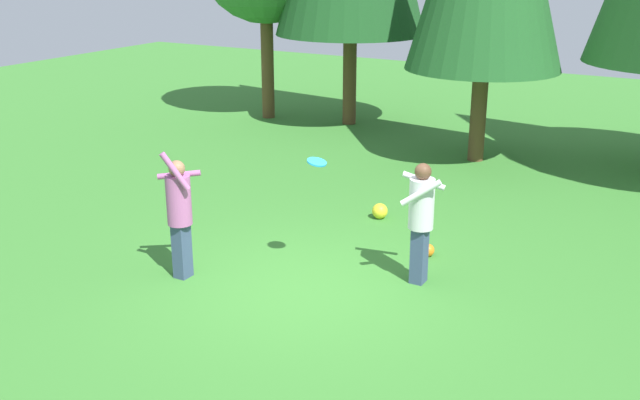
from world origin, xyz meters
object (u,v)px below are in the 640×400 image
object	(u,v)px
ball_yellow	(380,211)
ball_orange	(428,250)
frisbee	(317,162)
person_catcher	(421,213)
person_thrower	(179,209)

from	to	relation	value
ball_yellow	ball_orange	size ratio (longest dim) A/B	1.36
frisbee	person_catcher	bearing A→B (deg)	17.25
ball_yellow	person_catcher	bearing A→B (deg)	-52.91
person_catcher	frisbee	distance (m)	1.56
frisbee	ball_orange	world-z (taller)	frisbee
person_catcher	ball_yellow	size ratio (longest dim) A/B	6.38
person_thrower	ball_orange	xyz separation A→B (m)	(2.71, 2.36, -0.91)
ball_yellow	frisbee	bearing A→B (deg)	-85.94
person_thrower	ball_orange	distance (m)	3.71
person_catcher	ball_orange	distance (m)	1.30
ball_orange	frisbee	bearing A→B (deg)	-130.72
frisbee	ball_orange	xyz separation A→B (m)	(1.14, 1.33, -1.53)
frisbee	ball_orange	size ratio (longest dim) A/B	1.51
person_catcher	person_thrower	bearing A→B (deg)	9.16
ball_yellow	person_thrower	bearing A→B (deg)	-111.72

